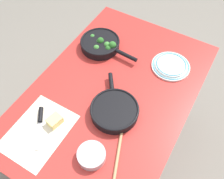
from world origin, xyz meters
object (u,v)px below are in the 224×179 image
object	(u,v)px
skillet_broccoli	(101,44)
dinner_plate_stack	(171,65)
wooden_spoon	(121,136)
grater_knife	(40,122)
prep_bowl_steel	(91,155)
cheese_block	(55,121)
skillet_eggs	(114,110)

from	to	relation	value
skillet_broccoli	dinner_plate_stack	xyz separation A→B (m)	(0.07, -0.45, -0.02)
wooden_spoon	grater_knife	bearing A→B (deg)	88.62
wooden_spoon	prep_bowl_steel	xyz separation A→B (m)	(-0.16, 0.07, 0.01)
wooden_spoon	dinner_plate_stack	distance (m)	0.55
skillet_broccoli	wooden_spoon	size ratio (longest dim) A/B	1.09
cheese_block	skillet_eggs	bearing A→B (deg)	-48.97
grater_knife	dinner_plate_stack	world-z (taller)	dinner_plate_stack
grater_knife	prep_bowl_steel	xyz separation A→B (m)	(-0.02, -0.33, 0.01)
dinner_plate_stack	prep_bowl_steel	distance (m)	0.72
skillet_eggs	wooden_spoon	size ratio (longest dim) A/B	0.92
grater_knife	prep_bowl_steel	bearing A→B (deg)	50.75
cheese_block	dinner_plate_stack	distance (m)	0.75
grater_knife	dinner_plate_stack	bearing A→B (deg)	112.28
wooden_spoon	cheese_block	size ratio (longest dim) A/B	4.33
grater_knife	dinner_plate_stack	distance (m)	0.81
skillet_eggs	dinner_plate_stack	xyz separation A→B (m)	(0.45, -0.13, -0.01)
prep_bowl_steel	grater_knife	bearing A→B (deg)	86.24
cheese_block	dinner_plate_stack	bearing A→B (deg)	-29.37
skillet_eggs	cheese_block	size ratio (longest dim) A/B	3.97
cheese_block	grater_knife	bearing A→B (deg)	119.07
dinner_plate_stack	skillet_broccoli	bearing A→B (deg)	98.82
wooden_spoon	prep_bowl_steel	distance (m)	0.17
grater_knife	wooden_spoon	bearing A→B (deg)	73.71
skillet_broccoli	dinner_plate_stack	size ratio (longest dim) A/B	1.70
skillet_eggs	wooden_spoon	distance (m)	0.14
skillet_eggs	grater_knife	size ratio (longest dim) A/B	1.62
skillet_eggs	wooden_spoon	bearing A→B (deg)	-172.42
prep_bowl_steel	cheese_block	bearing A→B (deg)	77.18
skillet_broccoli	prep_bowl_steel	xyz separation A→B (m)	(-0.64, -0.34, -0.01)
skillet_broccoli	prep_bowl_steel	bearing A→B (deg)	-58.18
skillet_broccoli	wooden_spoon	world-z (taller)	skillet_broccoli
skillet_eggs	prep_bowl_steel	size ratio (longest dim) A/B	2.46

